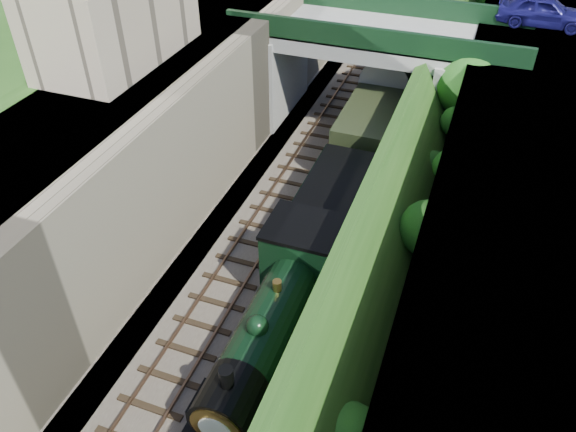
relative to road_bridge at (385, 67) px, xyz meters
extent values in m
cube|color=#473F38|center=(-0.94, -4.00, -3.98)|extent=(10.00, 90.00, 0.20)
cube|color=#756B56|center=(-6.44, -4.00, -0.58)|extent=(1.00, 90.00, 7.00)
cube|color=#262628|center=(-9.94, -4.00, -0.58)|extent=(6.00, 90.00, 7.00)
cube|color=#262628|center=(8.56, -4.00, -0.95)|extent=(8.00, 90.00, 6.25)
cube|color=#1E4714|center=(4.06, -4.00, -1.38)|extent=(4.02, 90.00, 6.36)
sphere|color=#194C14|center=(3.23, -18.18, -2.52)|extent=(2.22, 2.22, 2.22)
sphere|color=#194C14|center=(3.43, -16.60, -2.19)|extent=(1.46, 1.46, 1.46)
sphere|color=#194C14|center=(4.68, -13.63, -0.16)|extent=(2.22, 2.22, 2.22)
sphere|color=#194C14|center=(4.89, -9.56, 0.18)|extent=(1.46, 1.46, 1.46)
sphere|color=#194C14|center=(4.13, -7.67, -1.06)|extent=(1.29, 1.29, 1.29)
sphere|color=#194C14|center=(4.62, -4.69, -0.26)|extent=(1.52, 1.52, 1.52)
sphere|color=#194C14|center=(4.32, -0.57, -0.75)|extent=(2.22, 2.22, 2.22)
sphere|color=#194C14|center=(4.51, 1.45, -0.43)|extent=(1.58, 1.58, 1.58)
sphere|color=#194C14|center=(5.05, 5.27, 0.43)|extent=(1.90, 1.90, 1.90)
sphere|color=#194C14|center=(3.10, 7.70, -2.73)|extent=(1.44, 1.44, 1.44)
sphere|color=#194C14|center=(3.08, 11.96, -2.76)|extent=(1.55, 1.55, 1.55)
sphere|color=#194C14|center=(4.70, 14.92, -0.12)|extent=(2.01, 2.01, 2.01)
sphere|color=#194C14|center=(2.97, 16.50, -2.93)|extent=(1.89, 1.89, 1.89)
sphere|color=#194C14|center=(3.43, 20.89, -2.19)|extent=(1.63, 1.63, 1.63)
cube|color=black|center=(-2.94, -4.00, -3.84)|extent=(2.50, 90.00, 0.07)
cube|color=brown|center=(-3.66, -4.00, -3.75)|extent=(0.08, 90.00, 0.14)
cube|color=brown|center=(-2.23, -4.00, -3.75)|extent=(0.08, 90.00, 0.14)
cube|color=black|center=(0.26, -4.00, -3.84)|extent=(2.50, 90.00, 0.07)
cube|color=brown|center=(-0.46, -4.00, -3.75)|extent=(0.08, 90.00, 0.14)
cube|color=brown|center=(0.97, -4.00, -3.75)|extent=(0.08, 90.00, 0.14)
cube|color=gray|center=(-0.44, 0.00, 1.62)|extent=(16.00, 6.00, 0.90)
cube|color=black|center=(-0.44, -2.85, 2.57)|extent=(16.00, 0.30, 1.20)
cube|color=black|center=(-0.44, 2.85, 2.57)|extent=(16.00, 0.30, 1.20)
cube|color=gray|center=(-6.44, 0.00, -1.23)|extent=(1.40, 6.40, 5.70)
cube|color=gray|center=(4.26, 0.00, -1.23)|extent=(2.40, 6.40, 5.70)
cube|color=gray|center=(-10.44, -10.00, 4.92)|extent=(4.00, 8.00, 4.00)
cylinder|color=black|center=(4.86, -2.34, -1.88)|extent=(0.30, 0.30, 4.40)
sphere|color=#194C14|center=(4.86, -2.34, 0.72)|extent=(3.60, 3.60, 3.60)
sphere|color=#194C14|center=(5.36, -1.54, 0.12)|extent=(2.40, 2.40, 2.40)
imported|color=navy|center=(7.76, 3.39, 3.00)|extent=(4.91, 2.04, 1.66)
cube|color=black|center=(0.26, -18.98, -3.58)|extent=(2.40, 8.40, 0.60)
cube|color=black|center=(0.26, -17.98, -3.03)|extent=(2.70, 10.00, 0.35)
cylinder|color=black|center=(0.26, -18.78, -1.73)|extent=(1.90, 5.60, 1.90)
cylinder|color=black|center=(0.26, -22.08, -1.73)|extent=(1.96, 1.80, 1.96)
cylinder|color=white|center=(0.26, -23.06, -1.73)|extent=(1.10, 0.05, 1.10)
cylinder|color=black|center=(0.26, -22.08, -0.53)|extent=(0.44, 0.44, 0.90)
sphere|color=black|center=(0.26, -19.78, -0.73)|extent=(0.76, 0.76, 0.76)
cylinder|color=#A57F33|center=(0.26, -17.98, -0.63)|extent=(0.32, 0.32, 0.50)
cube|color=black|center=(0.26, -15.18, -1.58)|extent=(2.75, 2.40, 2.80)
cube|color=black|center=(0.26, -15.18, -0.13)|extent=(2.85, 2.50, 0.15)
cube|color=black|center=(-0.99, -21.58, -3.23)|extent=(0.60, 1.40, 0.90)
cube|color=black|center=(1.51, -21.58, -3.23)|extent=(0.60, 1.40, 0.90)
cube|color=black|center=(0.26, -10.78, -3.63)|extent=(2.30, 6.00, 0.50)
cube|color=black|center=(0.26, -10.78, -3.38)|extent=(2.60, 6.00, 0.50)
cube|color=black|center=(0.26, -10.78, -2.18)|extent=(2.70, 6.00, 2.40)
cube|color=black|center=(0.26, -10.78, -0.93)|extent=(2.50, 5.60, 0.20)
cube|color=black|center=(0.26, 1.82, -3.68)|extent=(2.30, 17.00, 0.40)
cube|color=black|center=(0.26, 1.82, -3.43)|extent=(2.50, 17.00, 0.50)
cube|color=#262E1A|center=(0.26, 1.82, -1.93)|extent=(2.80, 18.00, 2.70)
cube|color=slate|center=(0.26, 1.82, -0.43)|extent=(2.90, 18.00, 0.50)
cube|color=black|center=(0.26, 20.62, -3.68)|extent=(2.30, 17.00, 0.40)
cube|color=black|center=(0.26, 20.62, -3.43)|extent=(2.50, 17.00, 0.50)
camera|label=1|loc=(5.33, -30.67, 13.36)|focal=35.00mm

